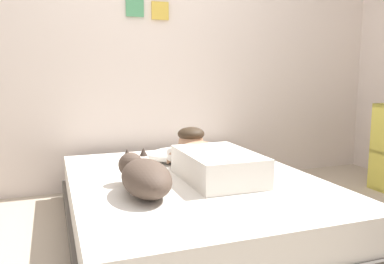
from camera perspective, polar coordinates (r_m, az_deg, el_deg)
The scene contains 8 objects.
ground_plane at distance 2.33m, azimuth 2.77°, elevation -17.13°, with size 13.30×13.30×0.00m, color tan.
back_wall at distance 3.54m, azimuth -6.74°, elevation 12.45°, with size 4.65×0.12×2.50m.
bed at distance 2.58m, azimuth 0.17°, elevation -10.39°, with size 1.56×1.98×0.34m.
pillow at distance 2.98m, azimuth -1.61°, elevation -3.24°, with size 0.52×0.32×0.11m, color white.
person_lying at distance 2.59m, azimuth 2.57°, elevation -3.93°, with size 0.43×0.92×0.27m.
dog at distance 2.19m, azimuth -6.98°, elevation -6.42°, with size 0.26×0.57×0.21m.
coffee_cup at distance 2.99m, azimuth -1.59°, elevation -3.54°, with size 0.12×0.09×0.07m.
cell_phone at distance 2.78m, azimuth 4.59°, elevation -5.21°, with size 0.07×0.14×0.01m, color black.
Camera 1 is at (-0.82, -1.93, 1.01)m, focal length 36.61 mm.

